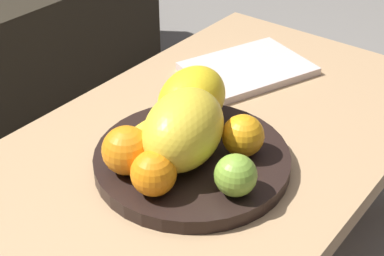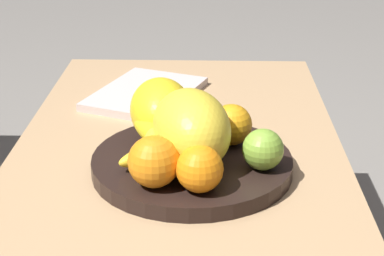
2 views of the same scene
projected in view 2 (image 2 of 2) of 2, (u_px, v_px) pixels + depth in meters
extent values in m
cube|color=tan|center=(176.00, 177.00, 1.05)|extent=(1.14, 0.57, 0.04)
cylinder|color=tan|center=(286.00, 146.00, 1.61)|extent=(0.05, 0.05, 0.34)
cylinder|color=tan|center=(91.00, 144.00, 1.62)|extent=(0.05, 0.05, 0.34)
cylinder|color=black|center=(192.00, 164.00, 1.03)|extent=(0.32, 0.32, 0.03)
ellipsoid|color=yellow|center=(161.00, 110.00, 1.06)|extent=(0.17, 0.13, 0.10)
ellipsoid|color=yellow|center=(191.00, 128.00, 0.98)|extent=(0.19, 0.16, 0.12)
sphere|color=orange|center=(154.00, 162.00, 0.92)|extent=(0.08, 0.08, 0.08)
sphere|color=orange|center=(200.00, 169.00, 0.91)|extent=(0.07, 0.07, 0.07)
sphere|color=orange|center=(231.00, 125.00, 1.05)|extent=(0.07, 0.07, 0.07)
sphere|color=#7BA836|center=(263.00, 149.00, 0.97)|extent=(0.06, 0.06, 0.06)
ellipsoid|color=yellow|center=(161.00, 152.00, 1.00)|extent=(0.12, 0.14, 0.03)
ellipsoid|color=yellow|center=(159.00, 154.00, 0.99)|extent=(0.15, 0.08, 0.03)
ellipsoid|color=gold|center=(159.00, 138.00, 0.98)|extent=(0.14, 0.11, 0.03)
ellipsoid|color=yellow|center=(158.00, 135.00, 0.99)|extent=(0.15, 0.06, 0.03)
cube|color=beige|center=(146.00, 94.00, 1.33)|extent=(0.30, 0.26, 0.02)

